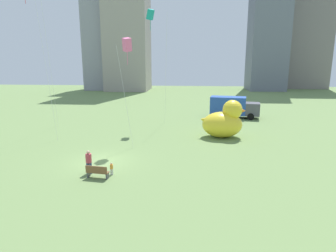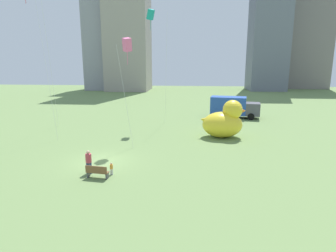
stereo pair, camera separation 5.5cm
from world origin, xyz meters
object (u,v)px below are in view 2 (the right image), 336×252
object	(u,v)px
park_bench	(97,172)
giant_inflatable_duck	(224,122)
person_adult	(89,161)
kite_pink	(127,45)
box_truck	(234,107)
kite_teal	(151,15)
person_child	(111,168)

from	to	relation	value
park_bench	giant_inflatable_duck	distance (m)	14.97
person_adult	kite_pink	distance (m)	10.80
giant_inflatable_duck	kite_pink	distance (m)	12.12
person_adult	giant_inflatable_duck	distance (m)	14.90
box_truck	kite_teal	bearing A→B (deg)	-151.29
giant_inflatable_duck	box_truck	size ratio (longest dim) A/B	0.68
person_adult	giant_inflatable_duck	size ratio (longest dim) A/B	0.36
box_truck	giant_inflatable_duck	bearing A→B (deg)	-102.46
kite_pink	park_bench	bearing A→B (deg)	-93.73
box_truck	person_adult	bearing A→B (deg)	-120.41
kite_pink	person_child	bearing A→B (deg)	-87.95
park_bench	kite_pink	world-z (taller)	kite_pink
person_child	kite_pink	xyz separation A→B (m)	(-0.25, 7.12, 8.49)
giant_inflatable_duck	kite_pink	size ratio (longest dim) A/B	0.48
person_child	kite_pink	size ratio (longest dim) A/B	0.09
giant_inflatable_duck	kite_pink	world-z (taller)	kite_pink
kite_teal	kite_pink	bearing A→B (deg)	-95.47
park_bench	person_adult	xyz separation A→B (m)	(-0.83, 0.79, 0.45)
person_adult	person_child	world-z (taller)	person_adult
person_child	box_truck	world-z (taller)	box_truck
giant_inflatable_duck	kite_teal	distance (m)	14.54
person_child	kite_pink	bearing A→B (deg)	92.05
park_bench	person_child	bearing A→B (deg)	44.03
park_bench	kite_teal	size ratio (longest dim) A/B	0.12
box_truck	kite_pink	size ratio (longest dim) A/B	0.71
kite_teal	box_truck	bearing A→B (deg)	28.71
park_bench	giant_inflatable_duck	size ratio (longest dim) A/B	0.33
park_bench	box_truck	xyz separation A→B (m)	(11.81, 22.32, 0.99)
person_adult	kite_pink	size ratio (longest dim) A/B	0.17
kite_teal	kite_pink	xyz separation A→B (m)	(-0.84, -8.74, -3.66)
person_child	kite_pink	distance (m)	11.08
kite_teal	kite_pink	size ratio (longest dim) A/B	1.39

